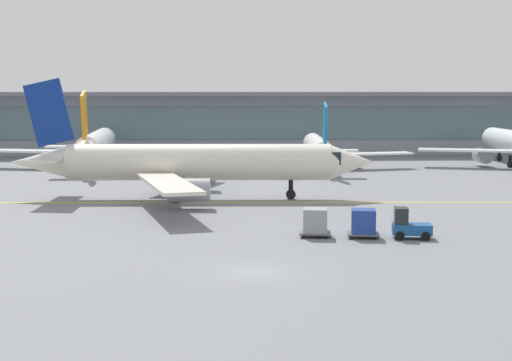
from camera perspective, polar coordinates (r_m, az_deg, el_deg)
The scene contains 9 objects.
ground_plane at distance 42.80m, azimuth -0.02°, elevation -6.75°, with size 400.00×400.00×0.00m, color slate.
taxiway_centreline_stripe at distance 68.83m, azimuth -4.23°, elevation -1.62°, with size 110.00×0.36×0.01m, color yellow.
terminal_concourse at distance 121.14m, azimuth -1.51°, elevation 4.33°, with size 212.66×11.00×9.60m.
gate_airplane_2 at distance 101.72m, azimuth -11.67°, elevation 2.64°, with size 27.77×29.90×9.90m.
gate_airplane_3 at distance 98.61m, azimuth 4.58°, elevation 2.40°, with size 24.08×25.89×8.58m.
taxiing_regional_jet at distance 70.45m, azimuth -4.55°, elevation 1.27°, with size 33.16×30.87×11.00m.
baggage_tug at distance 52.99m, azimuth 11.18°, elevation -3.27°, with size 2.77×1.92×2.10m.
cargo_dolly_lead at distance 52.75m, azimuth 7.92°, elevation -3.07°, with size 2.30×1.87×1.94m.
cargo_dolly_trailing at distance 52.72m, azimuth 4.39°, elevation -3.03°, with size 2.30×1.87×1.94m.
Camera 1 is at (-1.65, -41.59, 9.97)m, focal length 54.31 mm.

